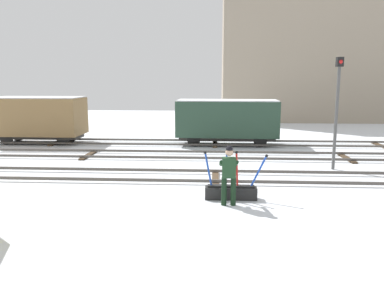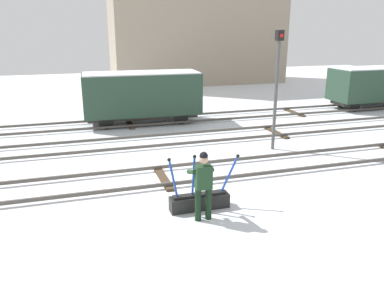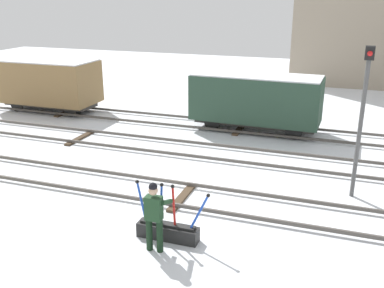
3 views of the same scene
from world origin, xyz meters
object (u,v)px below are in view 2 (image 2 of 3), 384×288
object	(u,v)px
rail_worker	(203,182)
freight_car_mid_siding	(373,85)
signal_post	(277,80)
freight_car_far_end	(142,95)
switch_lever_frame	(200,200)

from	to	relation	value
rail_worker	freight_car_mid_siding	xyz separation A→B (m)	(13.39, 9.93, 0.37)
signal_post	freight_car_far_end	size ratio (longest dim) A/B	0.80
switch_lever_frame	signal_post	xyz separation A→B (m)	(4.19, 3.98, 2.36)
signal_post	switch_lever_frame	bearing A→B (deg)	-136.46
switch_lever_frame	freight_car_far_end	distance (m)	9.45
signal_post	freight_car_mid_siding	bearing A→B (deg)	30.65
freight_car_far_end	switch_lever_frame	bearing A→B (deg)	-89.18
rail_worker	freight_car_far_end	world-z (taller)	freight_car_far_end
rail_worker	signal_post	size ratio (longest dim) A/B	0.39
switch_lever_frame	rail_worker	distance (m)	0.90
switch_lever_frame	signal_post	bearing A→B (deg)	43.66
rail_worker	freight_car_far_end	size ratio (longest dim) A/B	0.31
switch_lever_frame	signal_post	world-z (taller)	signal_post
rail_worker	freight_car_far_end	distance (m)	9.94
switch_lever_frame	freight_car_far_end	world-z (taller)	freight_car_far_end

